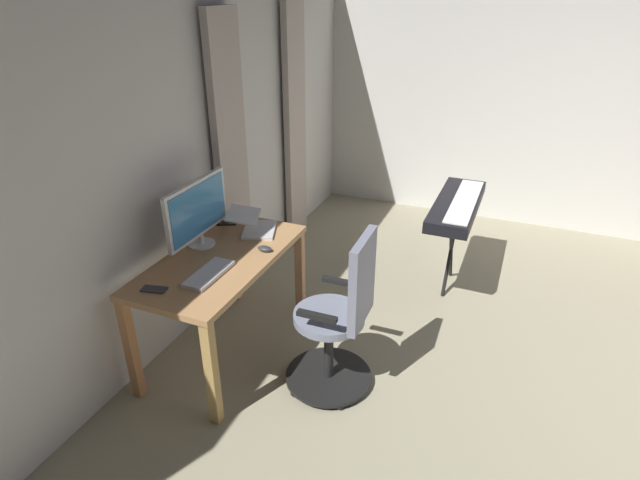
# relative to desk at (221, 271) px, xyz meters

# --- Properties ---
(back_room_partition) EXTENTS (5.74, 0.10, 2.54)m
(back_room_partition) POSITION_rel_desk_xyz_m (-0.24, -0.48, 0.63)
(back_room_partition) COLOR silver
(back_room_partition) RESTS_ON ground
(curtain_left_panel) EXTENTS (0.36, 0.06, 2.19)m
(curtain_left_panel) POSITION_rel_desk_xyz_m (-1.93, -0.37, 0.45)
(curtain_left_panel) COLOR #BBAEA3
(curtain_left_panel) RESTS_ON ground
(curtain_right_panel) EXTENTS (0.38, 0.06, 2.19)m
(curtain_right_panel) POSITION_rel_desk_xyz_m (-0.79, -0.37, 0.45)
(curtain_right_panel) COLOR #BBAEA3
(curtain_right_panel) RESTS_ON ground
(desk) EXTENTS (1.27, 0.65, 0.75)m
(desk) POSITION_rel_desk_xyz_m (0.00, 0.00, 0.00)
(desk) COLOR tan
(desk) RESTS_ON ground
(office_chair) EXTENTS (0.56, 0.56, 1.08)m
(office_chair) POSITION_rel_desk_xyz_m (0.02, 0.84, -0.15)
(office_chair) COLOR black
(office_chair) RESTS_ON ground
(computer_monitor) EXTENTS (0.63, 0.18, 0.45)m
(computer_monitor) POSITION_rel_desk_xyz_m (-0.10, -0.21, 0.36)
(computer_monitor) COLOR white
(computer_monitor) RESTS_ON desk
(computer_keyboard) EXTENTS (0.36, 0.15, 0.02)m
(computer_keyboard) POSITION_rel_desk_xyz_m (0.23, 0.07, 0.12)
(computer_keyboard) COLOR silver
(computer_keyboard) RESTS_ON desk
(laptop) EXTENTS (0.38, 0.41, 0.15)m
(laptop) POSITION_rel_desk_xyz_m (-0.42, 0.02, 0.16)
(laptop) COLOR silver
(laptop) RESTS_ON desk
(computer_mouse) EXTENTS (0.06, 0.10, 0.04)m
(computer_mouse) POSITION_rel_desk_xyz_m (-0.18, 0.23, 0.13)
(computer_mouse) COLOR #333338
(computer_mouse) RESTS_ON desk
(cell_phone_by_monitor) EXTENTS (0.10, 0.16, 0.01)m
(cell_phone_by_monitor) POSITION_rel_desk_xyz_m (0.49, -0.13, 0.11)
(cell_phone_by_monitor) COLOR #333338
(cell_phone_by_monitor) RESTS_ON desk
(cell_phone_face_up) EXTENTS (0.12, 0.16, 0.01)m
(cell_phone_face_up) POSITION_rel_desk_xyz_m (-0.45, -0.23, 0.11)
(cell_phone_face_up) COLOR black
(cell_phone_face_up) RESTS_ON desk
(piano_keyboard) EXTENTS (1.03, 0.32, 0.80)m
(piano_keyboard) POSITION_rel_desk_xyz_m (-1.46, 1.27, 0.09)
(piano_keyboard) COLOR black
(piano_keyboard) RESTS_ON ground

